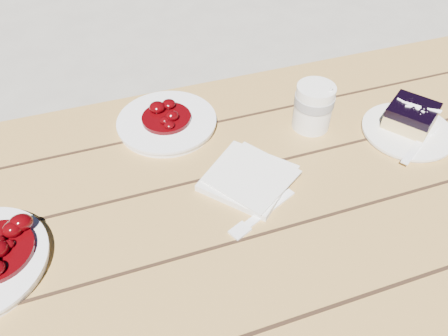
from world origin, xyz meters
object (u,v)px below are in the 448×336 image
object	(u,v)px
coffee_cup	(313,107)
second_plate	(167,123)
picnic_table	(238,253)
dessert_plate	(407,131)
blueberry_cake	(411,115)

from	to	relation	value
coffee_cup	second_plate	distance (m)	0.32
picnic_table	dessert_plate	xyz separation A→B (m)	(0.41, 0.07, 0.17)
picnic_table	second_plate	xyz separation A→B (m)	(-0.07, 0.27, 0.17)
dessert_plate	blueberry_cake	world-z (taller)	blueberry_cake
coffee_cup	second_plate	world-z (taller)	coffee_cup
blueberry_cake	second_plate	bearing A→B (deg)	124.49
blueberry_cake	coffee_cup	world-z (taller)	coffee_cup
picnic_table	blueberry_cake	bearing A→B (deg)	11.31
coffee_cup	second_plate	bearing A→B (deg)	161.16
dessert_plate	blueberry_cake	distance (m)	0.04
blueberry_cake	picnic_table	bearing A→B (deg)	155.65
dessert_plate	coffee_cup	xyz separation A→B (m)	(-0.19, 0.09, 0.05)
second_plate	dessert_plate	bearing A→B (deg)	-21.76
picnic_table	blueberry_cake	distance (m)	0.48
coffee_cup	picnic_table	bearing A→B (deg)	-144.37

